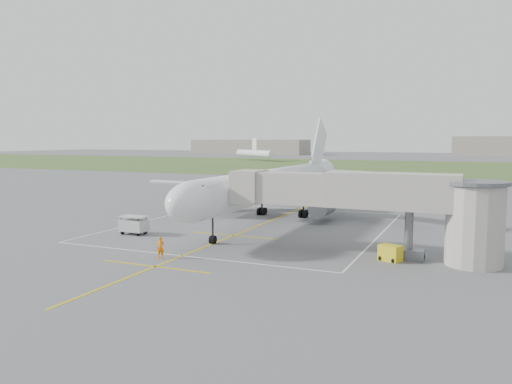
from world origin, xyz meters
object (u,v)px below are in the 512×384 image
at_px(jet_bridge, 382,202).
at_px(gpu_unit, 390,253).
at_px(airliner, 272,185).
at_px(baggage_cart, 134,225).
at_px(ramp_worker_nose, 161,248).
at_px(ramp_worker_wing, 209,206).

xyz_separation_m(jet_bridge, gpu_unit, (0.98, -1.10, -4.09)).
bearing_deg(airliner, jet_bridge, -42.19).
bearing_deg(gpu_unit, baggage_cart, -157.93).
bearing_deg(airliner, ramp_worker_nose, -93.17).
xyz_separation_m(jet_bridge, ramp_worker_nose, (-16.95, -7.93, -3.84)).
distance_m(airliner, baggage_cart, 17.78).
xyz_separation_m(gpu_unit, ramp_worker_wing, (-27.09, 18.23, 0.17)).
bearing_deg(ramp_worker_nose, ramp_worker_wing, 90.62).
relative_size(jet_bridge, ramp_worker_wing, 14.21).
height_order(jet_bridge, gpu_unit, jet_bridge).
xyz_separation_m(ramp_worker_nose, ramp_worker_wing, (-9.16, 25.06, -0.08)).
distance_m(gpu_unit, ramp_worker_wing, 32.65).
height_order(airliner, ramp_worker_wing, airliner).
bearing_deg(ramp_worker_nose, jet_bridge, 5.63).
relative_size(airliner, gpu_unit, 22.46).
distance_m(baggage_cart, ramp_worker_wing, 17.19).
distance_m(ramp_worker_nose, ramp_worker_wing, 26.68).
relative_size(baggage_cart, ramp_worker_wing, 1.71).
height_order(airliner, baggage_cart, airliner).
distance_m(jet_bridge, ramp_worker_nose, 19.11).
distance_m(jet_bridge, gpu_unit, 4.35).
bearing_deg(ramp_worker_nose, gpu_unit, 1.41).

